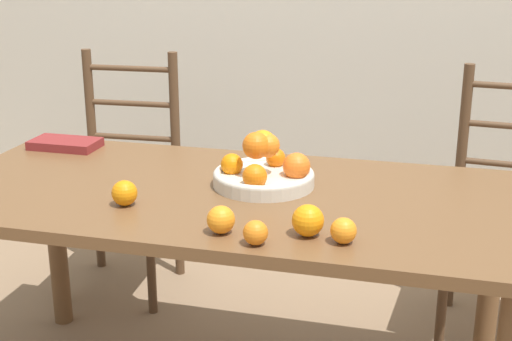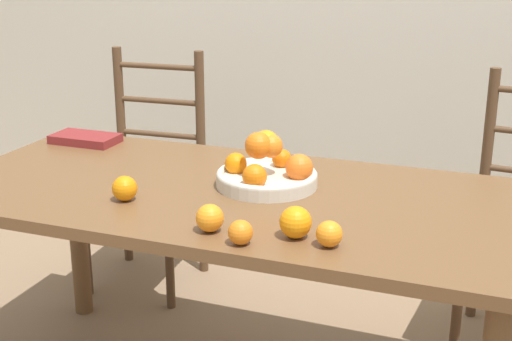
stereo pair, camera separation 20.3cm
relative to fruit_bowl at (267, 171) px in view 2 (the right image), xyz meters
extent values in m
cube|color=brown|center=(-0.09, -0.07, -0.07)|extent=(1.74, 0.83, 0.03)
cylinder|color=brown|center=(-0.88, 0.26, -0.43)|extent=(0.07, 0.07, 0.70)
cylinder|color=brown|center=(0.70, 0.26, -0.43)|extent=(0.07, 0.07, 0.70)
cylinder|color=beige|center=(0.00, 0.00, -0.03)|extent=(0.30, 0.30, 0.04)
torus|color=beige|center=(0.00, 0.00, -0.01)|extent=(0.30, 0.30, 0.02)
sphere|color=orange|center=(0.09, 0.01, 0.02)|extent=(0.08, 0.08, 0.08)
sphere|color=orange|center=(0.01, 0.10, 0.01)|extent=(0.06, 0.06, 0.06)
sphere|color=orange|center=(-0.10, 0.00, 0.01)|extent=(0.07, 0.07, 0.07)
sphere|color=orange|center=(0.00, -0.10, 0.01)|extent=(0.07, 0.07, 0.07)
sphere|color=orange|center=(0.01, 0.00, 0.08)|extent=(0.07, 0.07, 0.07)
sphere|color=orange|center=(-0.01, 0.01, 0.08)|extent=(0.08, 0.08, 0.08)
sphere|color=orange|center=(-0.02, -0.02, 0.08)|extent=(0.08, 0.08, 0.08)
sphere|color=orange|center=(-0.02, -0.38, -0.01)|extent=(0.07, 0.07, 0.07)
sphere|color=orange|center=(0.20, -0.34, -0.01)|extent=(0.08, 0.08, 0.08)
sphere|color=orange|center=(0.08, -0.42, -0.02)|extent=(0.06, 0.06, 0.06)
sphere|color=orange|center=(-0.33, -0.26, -0.01)|extent=(0.07, 0.07, 0.07)
sphere|color=orange|center=(0.29, -0.36, -0.02)|extent=(0.06, 0.06, 0.06)
cylinder|color=#513823|center=(-0.95, 0.40, -0.55)|extent=(0.04, 0.04, 0.46)
cylinder|color=#513823|center=(-0.57, 0.42, -0.55)|extent=(0.04, 0.04, 0.46)
cylinder|color=#513823|center=(-0.96, 0.76, -0.28)|extent=(0.04, 0.04, 1.00)
cylinder|color=#513823|center=(-0.58, 0.78, -0.28)|extent=(0.04, 0.04, 1.00)
cube|color=#513823|center=(-0.76, 0.59, -0.30)|extent=(0.44, 0.42, 0.04)
cylinder|color=#513823|center=(-0.77, 0.77, -0.15)|extent=(0.38, 0.04, 0.02)
cylinder|color=#513823|center=(-0.77, 0.77, -0.01)|extent=(0.38, 0.04, 0.02)
cylinder|color=#513823|center=(-0.77, 0.77, 0.14)|extent=(0.38, 0.04, 0.02)
cylinder|color=#513823|center=(0.55, 0.43, -0.55)|extent=(0.04, 0.04, 0.46)
cylinder|color=#513823|center=(0.59, 0.78, -0.28)|extent=(0.04, 0.04, 1.00)
cube|color=maroon|center=(-0.78, 0.22, -0.03)|extent=(0.24, 0.13, 0.03)
camera|label=1|loc=(0.49, -1.96, 0.65)|focal=50.00mm
camera|label=2|loc=(0.68, -1.90, 0.65)|focal=50.00mm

